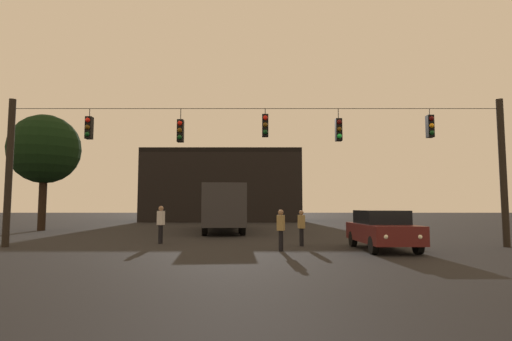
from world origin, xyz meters
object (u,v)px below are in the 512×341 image
at_px(car_near_right, 380,229).
at_px(tree_left_silhouette, 43,149).
at_px(pedestrian_crossing_right, 279,228).
at_px(pedestrian_crossing_left, 159,222).
at_px(city_bus, 221,204).
at_px(pedestrian_crossing_center, 300,226).

relative_size(car_near_right, tree_left_silhouette, 0.53).
bearing_deg(pedestrian_crossing_right, pedestrian_crossing_left, 148.88).
relative_size(city_bus, pedestrian_crossing_right, 7.18).
relative_size(car_near_right, pedestrian_crossing_right, 2.80).
relative_size(city_bus, car_near_right, 2.56).
distance_m(car_near_right, pedestrian_crossing_right, 3.96).
xyz_separation_m(car_near_right, pedestrian_crossing_center, (-2.94, 1.62, 0.05)).
relative_size(pedestrian_crossing_left, pedestrian_crossing_center, 1.12).
distance_m(car_near_right, pedestrian_crossing_left, 9.61).
xyz_separation_m(pedestrian_crossing_center, tree_left_silhouette, (-16.92, 11.30, 4.86)).
height_order(pedestrian_crossing_center, tree_left_silhouette, tree_left_silhouette).
distance_m(city_bus, car_near_right, 14.10).
bearing_deg(city_bus, car_near_right, -59.47).
distance_m(city_bus, pedestrian_crossing_left, 9.62).
height_order(pedestrian_crossing_left, tree_left_silhouette, tree_left_silhouette).
distance_m(car_near_right, tree_left_silhouette, 24.19).
xyz_separation_m(pedestrian_crossing_right, tree_left_silhouette, (-15.92, 13.33, 4.83)).
xyz_separation_m(pedestrian_crossing_left, tree_left_silhouette, (-10.66, 10.16, 4.74)).
bearing_deg(pedestrian_crossing_left, pedestrian_crossing_center, -10.32).
relative_size(city_bus, pedestrian_crossing_left, 6.59).
xyz_separation_m(pedestrian_crossing_left, pedestrian_crossing_right, (5.26, -3.18, -0.09)).
bearing_deg(pedestrian_crossing_left, tree_left_silhouette, 136.39).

